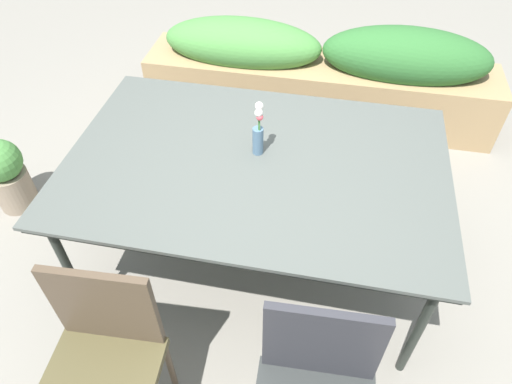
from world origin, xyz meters
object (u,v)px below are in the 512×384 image
Objects in this scene: potted_plant at (6,174)px; planter_box at (321,74)px; flower_vase at (258,133)px; dining_table at (256,168)px; chair_near_left at (102,359)px.

planter_box is at bearing 37.18° from potted_plant.
potted_plant is (-1.60, 0.07, -0.61)m from flower_vase.
flower_vase is at bearing -98.14° from planter_box.
potted_plant is (-1.60, 0.13, -0.45)m from dining_table.
chair_near_left is (-0.41, -0.95, -0.21)m from dining_table.
flower_vase is (0.41, 1.02, 0.36)m from chair_near_left.
flower_vase reaches higher than dining_table.
potted_plant is at bearing 175.20° from dining_table.
chair_near_left is at bearing -42.40° from potted_plant.
chair_near_left is 1.77× the size of potted_plant.
planter_box is at bearing -107.35° from chair_near_left.
planter_box is (0.21, 1.43, -0.51)m from flower_vase.
flower_vase is at bearing -115.18° from chair_near_left.
potted_plant is (-1.19, 1.08, -0.24)m from chair_near_left.
planter_box is at bearing 81.86° from flower_vase.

